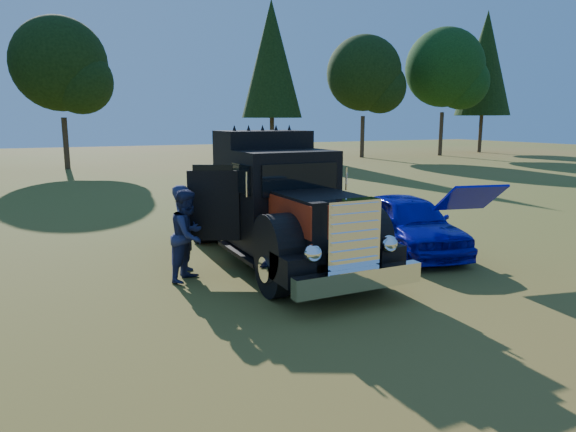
# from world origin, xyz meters

# --- Properties ---
(ground) EXTENTS (120.00, 120.00, 0.00)m
(ground) POSITION_xyz_m (0.00, 0.00, 0.00)
(ground) COLOR #455E1B
(ground) RESTS_ON ground
(treeline) EXTENTS (72.10, 24.04, 13.84)m
(treeline) POSITION_xyz_m (-3.55, 27.07, 7.66)
(treeline) COLOR #2D2116
(treeline) RESTS_ON ground
(diamond_t_truck) EXTENTS (3.27, 7.16, 3.00)m
(diamond_t_truck) POSITION_xyz_m (-0.83, 2.24, 1.28)
(diamond_t_truck) COLOR black
(diamond_t_truck) RESTS_ON ground
(hotrod_coupe) EXTENTS (2.54, 4.48, 1.89)m
(hotrod_coupe) POSITION_xyz_m (2.58, 1.86, 0.72)
(hotrod_coupe) COLOR #0A08B0
(hotrod_coupe) RESTS_ON ground
(spectator_near) EXTENTS (0.67, 0.81, 1.91)m
(spectator_near) POSITION_xyz_m (-2.94, 2.41, 0.95)
(spectator_near) COLOR navy
(spectator_near) RESTS_ON ground
(spectator_far) EXTENTS (1.15, 1.15, 1.88)m
(spectator_far) POSITION_xyz_m (-2.99, 1.88, 0.94)
(spectator_far) COLOR #1E2E46
(spectator_far) RESTS_ON ground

